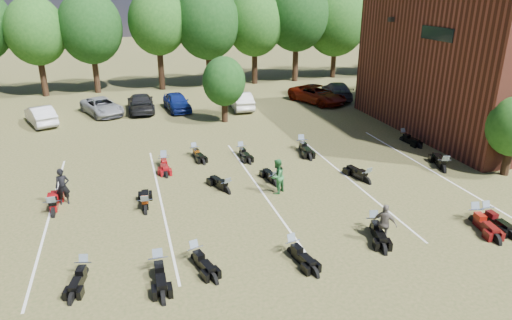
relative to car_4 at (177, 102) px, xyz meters
name	(u,v)px	position (x,y,z in m)	size (l,w,h in m)	color
ground	(339,207)	(5.07, -19.88, -0.72)	(160.00, 160.00, 0.00)	brown
car_1	(41,115)	(-10.25, -1.23, -0.01)	(1.51, 4.32, 1.42)	silver
car_2	(102,106)	(-5.93, 0.38, -0.06)	(2.22, 4.81, 1.34)	gray
car_3	(141,103)	(-2.89, 0.56, 0.01)	(2.07, 5.08, 1.48)	black
car_4	(177,102)	(0.00, 0.00, 0.00)	(1.71, 4.25, 1.45)	navy
car_5	(241,100)	(5.20, -0.98, 0.00)	(1.53, 4.39, 1.45)	beige
car_6	(317,94)	(12.22, -0.87, 0.04)	(2.54, 5.52, 1.53)	#570F05
car_7	(337,91)	(14.55, 0.07, 0.03)	(2.12, 5.23, 1.52)	#36353A
person_black	(63,187)	(-7.35, -15.88, 0.16)	(0.65, 0.42, 1.77)	black
person_green	(277,176)	(2.76, -17.59, 0.17)	(0.87, 0.68, 1.80)	#266732
person_grey	(385,224)	(5.40, -23.23, 0.11)	(0.97, 0.41, 1.66)	#5E5751
motorcycle_0	(85,275)	(-6.13, -22.25, -0.72)	(0.64, 2.00, 1.11)	black
motorcycle_1	(196,261)	(-2.15, -22.47, -0.72)	(0.67, 2.09, 1.17)	black
motorcycle_2	(159,272)	(-3.54, -22.83, -0.72)	(0.72, 2.28, 1.27)	black
motorcycle_3	(292,254)	(1.53, -23.07, -0.72)	(0.67, 2.10, 1.17)	black
motorcycle_4	(373,231)	(5.46, -22.34, -0.72)	(0.72, 2.26, 1.26)	black
motorcycle_5	(485,220)	(10.74, -22.90, -0.72)	(0.71, 2.21, 1.23)	black
motorcycle_6	(474,222)	(10.12, -22.93, -0.72)	(0.74, 2.32, 1.29)	#4D0B0B
motorcycle_7	(54,215)	(-7.75, -16.95, -0.72)	(0.77, 2.40, 1.34)	maroon
motorcycle_8	(146,212)	(-3.70, -17.86, -0.72)	(0.70, 2.21, 1.23)	black
motorcycle_9	(275,185)	(2.96, -16.66, -0.72)	(0.64, 2.01, 1.12)	black
motorcycle_10	(227,193)	(0.36, -16.87, -0.72)	(0.67, 2.10, 1.17)	black
motorcycle_12	(366,183)	(7.72, -17.75, -0.72)	(0.71, 2.24, 1.25)	black
motorcycle_13	(443,171)	(12.66, -17.53, -0.72)	(0.77, 2.42, 1.35)	black
motorcycle_14	(164,165)	(-2.29, -12.16, -0.72)	(0.68, 2.14, 1.19)	#4C0A0B
motorcycle_15	(164,167)	(-2.32, -12.46, -0.72)	(0.65, 2.05, 1.15)	maroon
motorcycle_17	(195,156)	(-0.35, -11.15, -0.72)	(0.65, 2.05, 1.15)	black
motorcycle_18	(241,155)	(2.42, -11.80, -0.72)	(0.66, 2.07, 1.16)	black
motorcycle_19	(301,150)	(6.32, -11.96, -0.72)	(0.77, 2.41, 1.34)	black
motorcycle_20	(403,141)	(13.53, -12.21, -0.72)	(0.67, 2.11, 1.17)	black
tree_line	(203,22)	(4.07, 9.12, 5.59)	(56.00, 6.00, 9.79)	black
young_tree_midfield	(224,81)	(3.07, -4.38, 2.37)	(3.20, 3.20, 4.70)	black
parking_lines	(260,189)	(2.07, -16.88, -0.72)	(20.10, 14.00, 0.01)	silver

